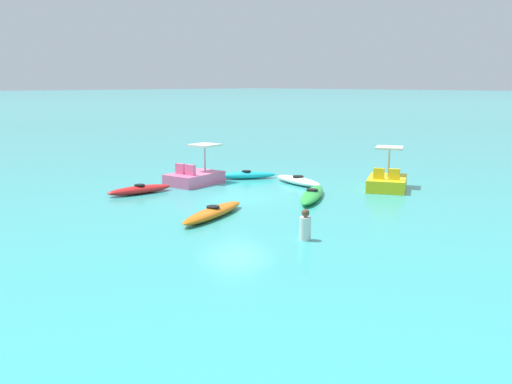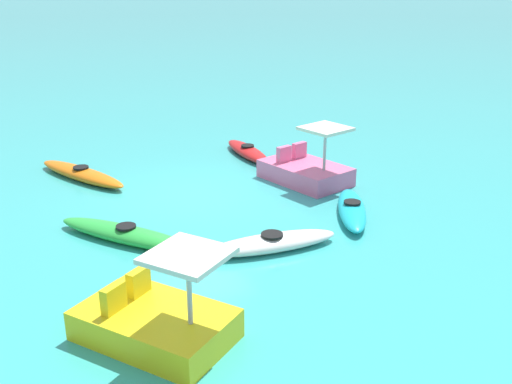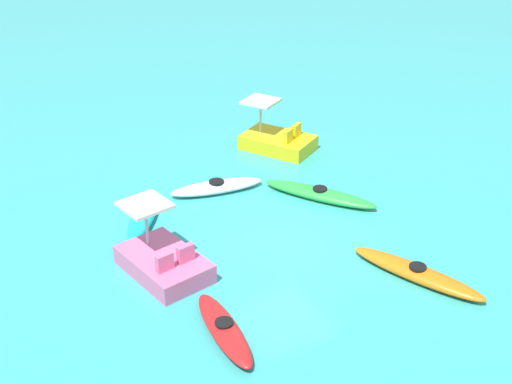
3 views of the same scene
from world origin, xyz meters
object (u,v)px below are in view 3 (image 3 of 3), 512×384
Objects in this scene: kayak_red at (224,329)px; kayak_cyan at (143,217)px; kayak_green at (320,194)px; kayak_white at (217,187)px; pedal_boat_pink at (163,261)px; kayak_orange at (417,273)px; pedal_boat_yellow at (277,140)px.

kayak_red and kayak_cyan have the same top height.
kayak_cyan and kayak_green have the same top height.
kayak_white is 4.46m from pedal_boat_pink.
kayak_orange is 1.05× the size of kayak_green.
kayak_orange is 7.67m from kayak_cyan.
kayak_green is (-4.02, 5.46, -0.00)m from kayak_red.
kayak_red is 0.82× the size of kayak_green.
kayak_red is 5.13m from kayak_orange.
kayak_orange is at bearing 17.48° from kayak_white.
pedal_boat_pink is 0.93× the size of pedal_boat_yellow.
pedal_boat_yellow is (-7.77, 6.34, 0.17)m from kayak_red.
kayak_cyan is at bearing -69.01° from pedal_boat_yellow.
kayak_orange is 4.61m from kayak_green.
kayak_white is 0.88× the size of kayak_green.
kayak_red is 6.78m from kayak_green.
kayak_green is at bearing 73.98° from kayak_cyan.
pedal_boat_pink is at bearing -11.45° from kayak_cyan.
kayak_white is 3.16m from kayak_green.
kayak_white is 1.05× the size of pedal_boat_yellow.
kayak_red is 10.03m from pedal_boat_yellow.
pedal_boat_yellow is (-1.74, 3.33, 0.17)m from kayak_white.
pedal_boat_yellow reaches higher than kayak_cyan.
kayak_green is at bearing 50.59° from kayak_white.
kayak_cyan is 0.75× the size of kayak_green.
kayak_cyan is 6.39m from pedal_boat_yellow.
kayak_orange is (0.57, 5.10, -0.00)m from kayak_red.
pedal_boat_pink is (-2.89, -0.14, 0.17)m from kayak_red.
pedal_boat_pink is (2.59, -0.52, 0.17)m from kayak_cyan.
kayak_white and kayak_green have the same top height.
kayak_orange is at bearing 56.55° from pedal_boat_pink.
pedal_boat_pink is at bearing -78.59° from kayak_green.
kayak_red is at bearing -3.98° from kayak_cyan.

